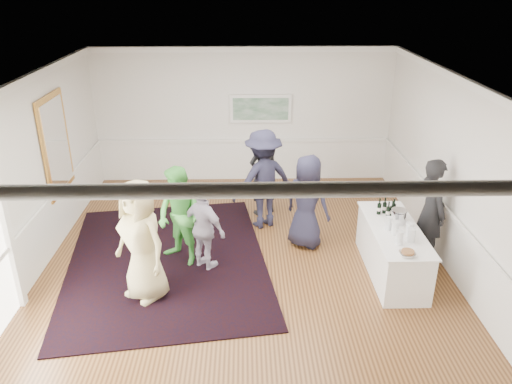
{
  "coord_description": "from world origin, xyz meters",
  "views": [
    {
      "loc": [
        0.02,
        -7.53,
        4.68
      ],
      "look_at": [
        0.2,
        0.2,
        1.29
      ],
      "focal_mm": 35.0,
      "sensor_mm": 36.0,
      "label": 1
    }
  ],
  "objects_px": {
    "serving_table": "(392,250)",
    "guest_lilac": "(204,229)",
    "guest_dark_a": "(263,179)",
    "guest_green": "(180,217)",
    "guest_dark_b": "(264,173)",
    "ice_bucket": "(398,217)",
    "guest_tan": "(141,241)",
    "bartender": "(431,211)",
    "guest_navy": "(307,202)",
    "nut_bowl": "(408,253)"
  },
  "relations": [
    {
      "from": "serving_table",
      "to": "guest_lilac",
      "type": "height_order",
      "value": "guest_lilac"
    },
    {
      "from": "guest_dark_a",
      "to": "guest_green",
      "type": "bearing_deg",
      "value": 16.07
    },
    {
      "from": "guest_dark_b",
      "to": "ice_bucket",
      "type": "bearing_deg",
      "value": 104.87
    },
    {
      "from": "guest_green",
      "to": "guest_tan",
      "type": "bearing_deg",
      "value": -73.89
    },
    {
      "from": "bartender",
      "to": "guest_dark_b",
      "type": "bearing_deg",
      "value": 43.69
    },
    {
      "from": "bartender",
      "to": "guest_navy",
      "type": "xyz_separation_m",
      "value": [
        -2.06,
        0.6,
        -0.07
      ]
    },
    {
      "from": "serving_table",
      "to": "guest_navy",
      "type": "xyz_separation_m",
      "value": [
        -1.34,
        0.99,
        0.45
      ]
    },
    {
      "from": "guest_dark_b",
      "to": "guest_navy",
      "type": "bearing_deg",
      "value": 88.45
    },
    {
      "from": "bartender",
      "to": "guest_tan",
      "type": "xyz_separation_m",
      "value": [
        -4.76,
        -0.97,
        0.03
      ]
    },
    {
      "from": "guest_lilac",
      "to": "nut_bowl",
      "type": "height_order",
      "value": "guest_lilac"
    },
    {
      "from": "serving_table",
      "to": "bartender",
      "type": "relative_size",
      "value": 1.1
    },
    {
      "from": "serving_table",
      "to": "guest_tan",
      "type": "height_order",
      "value": "guest_tan"
    },
    {
      "from": "serving_table",
      "to": "guest_lilac",
      "type": "xyz_separation_m",
      "value": [
        -3.15,
        0.22,
        0.33
      ]
    },
    {
      "from": "guest_green",
      "to": "nut_bowl",
      "type": "relative_size",
      "value": 6.89
    },
    {
      "from": "guest_dark_b",
      "to": "guest_lilac",
      "type": "bearing_deg",
      "value": 33.64
    },
    {
      "from": "guest_green",
      "to": "nut_bowl",
      "type": "xyz_separation_m",
      "value": [
        3.52,
        -1.31,
        0.0
      ]
    },
    {
      "from": "ice_bucket",
      "to": "guest_tan",
      "type": "bearing_deg",
      "value": -169.73
    },
    {
      "from": "guest_tan",
      "to": "guest_lilac",
      "type": "xyz_separation_m",
      "value": [
        0.88,
        0.8,
        -0.23
      ]
    },
    {
      "from": "serving_table",
      "to": "guest_green",
      "type": "relative_size",
      "value": 1.19
    },
    {
      "from": "bartender",
      "to": "guest_dark_a",
      "type": "xyz_separation_m",
      "value": [
        -2.83,
        1.42,
        0.05
      ]
    },
    {
      "from": "nut_bowl",
      "to": "guest_lilac",
      "type": "bearing_deg",
      "value": 160.5
    },
    {
      "from": "serving_table",
      "to": "guest_dark_b",
      "type": "xyz_separation_m",
      "value": [
        -2.08,
        2.37,
        0.47
      ]
    },
    {
      "from": "guest_dark_a",
      "to": "guest_navy",
      "type": "xyz_separation_m",
      "value": [
        0.77,
        -0.82,
        -0.11
      ]
    },
    {
      "from": "guest_dark_a",
      "to": "guest_lilac",
      "type": "bearing_deg",
      "value": 29.67
    },
    {
      "from": "guest_lilac",
      "to": "guest_dark_a",
      "type": "distance_m",
      "value": 1.91
    },
    {
      "from": "guest_lilac",
      "to": "serving_table",
      "type": "bearing_deg",
      "value": -144.88
    },
    {
      "from": "guest_green",
      "to": "ice_bucket",
      "type": "bearing_deg",
      "value": 36.08
    },
    {
      "from": "guest_dark_b",
      "to": "nut_bowl",
      "type": "xyz_separation_m",
      "value": [
        2.02,
        -3.24,
        -0.01
      ]
    },
    {
      "from": "bartender",
      "to": "guest_green",
      "type": "height_order",
      "value": "bartender"
    },
    {
      "from": "ice_bucket",
      "to": "serving_table",
      "type": "bearing_deg",
      "value": -119.53
    },
    {
      "from": "guest_navy",
      "to": "guest_tan",
      "type": "bearing_deg",
      "value": 65.36
    },
    {
      "from": "bartender",
      "to": "guest_lilac",
      "type": "distance_m",
      "value": 3.88
    },
    {
      "from": "guest_dark_a",
      "to": "guest_dark_b",
      "type": "relative_size",
      "value": 1.11
    },
    {
      "from": "guest_lilac",
      "to": "guest_dark_b",
      "type": "relative_size",
      "value": 0.84
    },
    {
      "from": "guest_navy",
      "to": "nut_bowl",
      "type": "xyz_separation_m",
      "value": [
        1.28,
        -1.86,
        0.0
      ]
    },
    {
      "from": "guest_dark_a",
      "to": "ice_bucket",
      "type": "xyz_separation_m",
      "value": [
        2.2,
        -1.64,
        -0.03
      ]
    },
    {
      "from": "guest_tan",
      "to": "guest_green",
      "type": "xyz_separation_m",
      "value": [
        0.45,
        1.01,
        -0.1
      ]
    },
    {
      "from": "guest_lilac",
      "to": "bartender",
      "type": "bearing_deg",
      "value": -138.35
    },
    {
      "from": "guest_dark_b",
      "to": "guest_green",
      "type": "bearing_deg",
      "value": 22.4
    },
    {
      "from": "guest_tan",
      "to": "guest_green",
      "type": "height_order",
      "value": "guest_tan"
    },
    {
      "from": "guest_lilac",
      "to": "guest_navy",
      "type": "xyz_separation_m",
      "value": [
        1.82,
        0.76,
        0.13
      ]
    },
    {
      "from": "guest_tan",
      "to": "guest_lilac",
      "type": "distance_m",
      "value": 1.22
    },
    {
      "from": "guest_tan",
      "to": "nut_bowl",
      "type": "distance_m",
      "value": 3.99
    },
    {
      "from": "guest_dark_b",
      "to": "guest_navy",
      "type": "xyz_separation_m",
      "value": [
        0.74,
        -1.38,
        -0.02
      ]
    },
    {
      "from": "guest_dark_b",
      "to": "nut_bowl",
      "type": "bearing_deg",
      "value": 92.18
    },
    {
      "from": "guest_dark_a",
      "to": "guest_tan",
      "type": "bearing_deg",
      "value": 24.18
    },
    {
      "from": "guest_dark_b",
      "to": "ice_bucket",
      "type": "height_order",
      "value": "guest_dark_b"
    },
    {
      "from": "serving_table",
      "to": "bartender",
      "type": "bearing_deg",
      "value": 28.5
    },
    {
      "from": "guest_navy",
      "to": "ice_bucket",
      "type": "bearing_deg",
      "value": -174.6
    },
    {
      "from": "serving_table",
      "to": "guest_lilac",
      "type": "bearing_deg",
      "value": 175.93
    }
  ]
}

